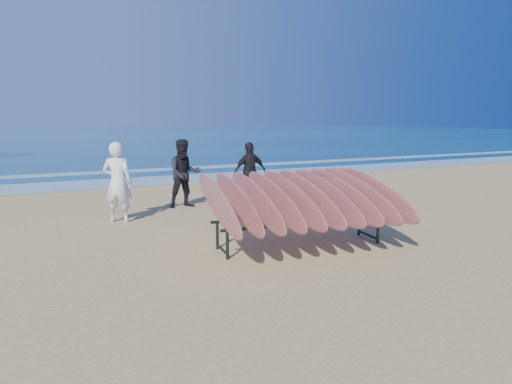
# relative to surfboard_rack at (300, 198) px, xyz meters

# --- Properties ---
(ground) EXTENTS (120.00, 120.00, 0.00)m
(ground) POSITION_rel_surfboard_rack_xyz_m (-0.55, -0.09, -0.90)
(ground) COLOR tan
(ground) RESTS_ON ground
(ocean) EXTENTS (160.00, 160.00, 0.00)m
(ocean) POSITION_rel_surfboard_rack_xyz_m (-0.55, 54.91, -0.90)
(ocean) COLOR navy
(ocean) RESTS_ON ground
(foam_near) EXTENTS (160.00, 160.00, 0.00)m
(foam_near) POSITION_rel_surfboard_rack_xyz_m (-0.55, 9.91, -0.90)
(foam_near) COLOR white
(foam_near) RESTS_ON ground
(foam_far) EXTENTS (160.00, 160.00, 0.00)m
(foam_far) POSITION_rel_surfboard_rack_xyz_m (-0.55, 13.41, -0.90)
(foam_far) COLOR white
(foam_far) RESTS_ON ground
(surfboard_rack) EXTENTS (3.47, 3.22, 1.46)m
(surfboard_rack) POSITION_rel_surfboard_rack_xyz_m (0.00, 0.00, 0.00)
(surfboard_rack) COLOR black
(surfboard_rack) RESTS_ON ground
(person_white) EXTENTS (0.80, 0.72, 1.83)m
(person_white) POSITION_rel_surfboard_rack_xyz_m (-2.66, 3.49, 0.01)
(person_white) COLOR white
(person_white) RESTS_ON ground
(person_dark_a) EXTENTS (0.90, 0.72, 1.79)m
(person_dark_a) POSITION_rel_surfboard_rack_xyz_m (-0.79, 4.50, -0.01)
(person_dark_a) COLOR black
(person_dark_a) RESTS_ON ground
(person_dark_b) EXTENTS (1.00, 0.45, 1.67)m
(person_dark_b) POSITION_rel_surfboard_rack_xyz_m (1.15, 4.56, -0.07)
(person_dark_b) COLOR black
(person_dark_b) RESTS_ON ground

